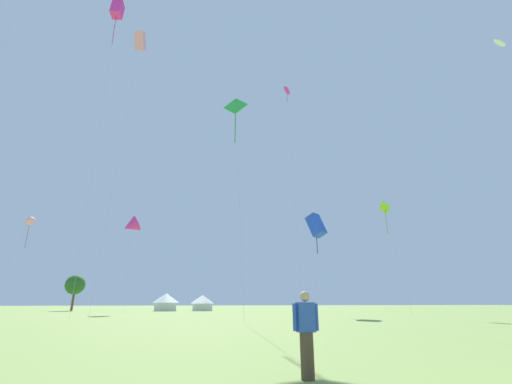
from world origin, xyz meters
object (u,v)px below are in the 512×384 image
Objects in this scene: kite_pink_parafoil at (30,221)px; festival_tent_center at (202,302)px; kite_magenta_parafoil at (287,92)px; kite_pink_box at (140,41)px; person_spectator at (306,335)px; kite_green_diamond at (236,110)px; festival_tent_left at (166,301)px; kite_magenta_box at (117,10)px; kite_blue_box at (316,225)px; kite_magenta_delta at (131,226)px; tree_distant_left at (75,285)px; kite_lime_diamond at (385,210)px; kite_white_parafoil at (500,44)px.

festival_tent_center is (19.77, 32.26, -7.73)m from kite_pink_parafoil.
kite_magenta_parafoil is (28.35, 2.34, 20.80)m from kite_pink_parafoil.
kite_pink_parafoil is at bearing -121.49° from festival_tent_center.
person_spectator is at bearing -72.22° from kite_pink_box.
kite_green_diamond is 3.90× the size of festival_tent_left.
kite_magenta_box is at bearing 113.05° from person_spectator.
kite_magenta_parafoil reaches higher than festival_tent_center.
kite_blue_box is 2.84× the size of festival_tent_center.
kite_magenta_delta reaches higher than tree_distant_left.
tree_distant_left is at bearing 167.41° from festival_tent_center.
kite_magenta_box is at bearing -20.15° from kite_pink_parafoil.
kite_green_diamond is (13.42, -9.48, -17.80)m from kite_magenta_box.
kite_lime_diamond is (32.92, -21.78, -1.10)m from kite_magenta_delta.
kite_green_diamond is (12.26, -32.43, 4.14)m from kite_magenta_delta.
kite_magenta_box is (-34.07, -1.17, 23.05)m from kite_lime_diamond.
person_spectator is (12.16, -28.58, -34.66)m from kite_magenta_box.
kite_pink_parafoil is 26.84m from kite_magenta_box.
kite_blue_box is at bearing -67.21° from festival_tent_center.
kite_magenta_parafoil is (21.64, -18.57, 16.56)m from kite_magenta_delta.
kite_pink_box is at bearing 138.61° from kite_green_diamond.
kite_white_parafoil is at bearing -35.74° from kite_lime_diamond.
kite_magenta_box is at bearing -168.86° from kite_blue_box.
person_spectator is at bearing -91.87° from festival_tent_center.
kite_white_parafoil is at bearing -9.72° from kite_magenta_box.
kite_white_parafoil is 65.45m from festival_tent_left.
person_spectator is 0.39× the size of festival_tent_center.
festival_tent_center reaches higher than person_spectator.
kite_white_parafoil reaches higher than tree_distant_left.
kite_magenta_delta is 17.52m from festival_tent_left.
tree_distant_left is (-4.75, 37.74, -4.53)m from kite_pink_parafoil.
kite_pink_box is 1.05× the size of kite_magenta_parafoil.
kite_blue_box is at bearing 152.09° from kite_lime_diamond.
kite_magenta_delta is at bearing -55.77° from tree_distant_left.
kite_lime_diamond is 21.20m from kite_magenta_parafoil.
kite_green_diamond is 56.18m from tree_distant_left.
kite_magenta_box reaches higher than kite_magenta_parafoil.
festival_tent_left is 0.73× the size of tree_distant_left.
kite_pink_box is 29.24m from kite_magenta_delta.
kite_magenta_box is at bearing 172.31° from kite_pink_box.
tree_distant_left is (-11.45, 16.83, -8.77)m from kite_magenta_delta.
kite_white_parafoil is 1.72× the size of kite_green_diamond.
kite_pink_parafoil is (-8.69, 2.46, -21.70)m from kite_pink_box.
kite_blue_box reaches higher than kite_pink_parafoil.
kite_blue_box is 35.99m from festival_tent_left.
kite_green_diamond is at bearing -31.27° from kite_pink_parafoil.
kite_magenta_parafoil is 44.02m from festival_tent_left.
kite_blue_box is 0.38× the size of kite_white_parafoil.
kite_magenta_delta is at bearing -118.77° from festival_tent_left.
kite_magenta_parafoil is (-24.05, 12.40, -2.21)m from kite_white_parafoil.
festival_tent_left is at bearing 68.15° from kite_pink_parafoil.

